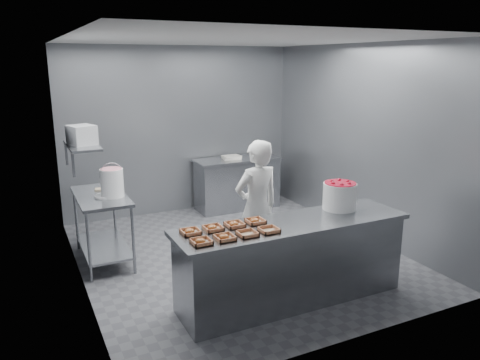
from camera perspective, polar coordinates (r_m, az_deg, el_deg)
name	(u,v)px	position (r m, az deg, el deg)	size (l,w,h in m)	color
floor	(238,255)	(6.41, -0.26, -9.11)	(4.50, 4.50, 0.00)	#4C4C51
ceiling	(238,39)	(5.89, -0.29, 16.76)	(4.50, 4.50, 0.00)	white
wall_back	(180,131)	(8.05, -7.27, 6.00)	(4.00, 0.04, 2.80)	slate
wall_left	(74,169)	(5.45, -19.58, 1.32)	(0.04, 4.50, 2.80)	slate
wall_right	(361,142)	(7.08, 14.52, 4.52)	(0.04, 4.50, 2.80)	slate
service_counter	(292,261)	(5.15, 6.36, -9.79)	(2.60, 0.70, 0.90)	slate
prep_table	(102,218)	(6.28, -16.46, -4.43)	(0.60, 1.20, 0.90)	slate
back_counter	(237,183)	(8.26, -0.35, -0.39)	(1.50, 0.60, 0.90)	slate
wall_shelf	(82,145)	(6.03, -18.69, 4.03)	(0.35, 0.90, 0.03)	slate
tray_0	(201,241)	(4.39, -4.78, -7.48)	(0.19, 0.18, 0.06)	#A27F63
tray_1	(225,237)	(4.47, -1.89, -7.00)	(0.19, 0.18, 0.06)	#A27F63
tray_2	(247,234)	(4.57, 0.91, -6.55)	(0.19, 0.18, 0.04)	#A27F63
tray_3	(269,230)	(4.68, 3.54, -6.08)	(0.19, 0.18, 0.04)	#A27F63
tray_4	(190,232)	(4.64, -6.08, -6.27)	(0.19, 0.18, 0.06)	#A27F63
tray_5	(213,228)	(4.72, -3.33, -5.85)	(0.19, 0.18, 0.06)	#A27F63
tray_6	(234,224)	(4.81, -0.68, -5.43)	(0.19, 0.18, 0.06)	#A27F63
tray_7	(255,221)	(4.91, 1.86, -5.01)	(0.19, 0.18, 0.06)	#A27F63
worker	(257,207)	(5.68, 2.06, -3.34)	(0.60, 0.40, 1.65)	white
strawberry_tub	(340,195)	(5.45, 12.05, -1.80)	(0.38, 0.38, 0.31)	white
glaze_bucket	(112,182)	(6.02, -15.34, -0.24)	(0.30, 0.28, 0.43)	white
bucket_lid	(106,196)	(6.09, -16.02, -1.86)	(0.28, 0.28, 0.02)	white
rag	(100,189)	(6.42, -16.66, -1.09)	(0.14, 0.12, 0.02)	#CCB28C
appliance	(82,135)	(5.97, -18.73, 5.22)	(0.27, 0.31, 0.23)	gray
paper_stack	(231,157)	(8.10, -1.05, 2.79)	(0.30, 0.22, 0.06)	silver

